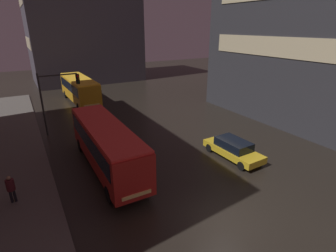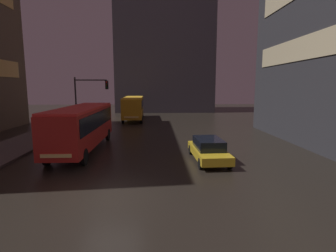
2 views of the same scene
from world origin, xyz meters
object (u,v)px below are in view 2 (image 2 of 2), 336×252
(bus_near, at_px, (82,124))
(car_taxi, at_px, (208,149))
(bus_far, at_px, (133,106))
(traffic_light_main, at_px, (88,94))

(bus_near, relative_size, car_taxi, 2.12)
(bus_near, bearing_deg, car_taxi, 160.68)
(bus_near, xyz_separation_m, bus_far, (2.15, 18.17, 0.01))
(car_taxi, bearing_deg, bus_near, -21.90)
(bus_near, bearing_deg, bus_far, -96.39)
(bus_near, distance_m, bus_far, 18.30)
(bus_far, bearing_deg, traffic_light_main, 66.20)
(bus_near, relative_size, traffic_light_main, 1.83)
(bus_far, distance_m, traffic_light_main, 10.48)
(bus_far, bearing_deg, car_taxi, 105.41)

